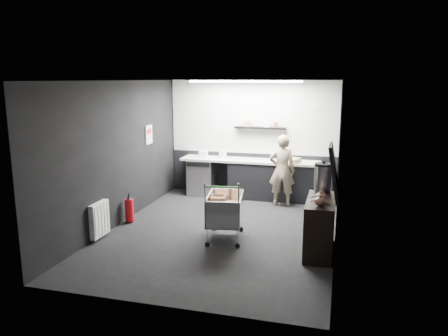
# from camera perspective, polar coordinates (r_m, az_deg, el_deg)

# --- Properties ---
(floor) EXTENTS (5.50, 5.50, 0.00)m
(floor) POSITION_cam_1_polar(r_m,az_deg,el_deg) (8.03, -0.31, -8.29)
(floor) COLOR black
(floor) RESTS_ON ground
(ceiling) EXTENTS (5.50, 5.50, 0.00)m
(ceiling) POSITION_cam_1_polar(r_m,az_deg,el_deg) (7.55, -0.34, 11.36)
(ceiling) COLOR white
(ceiling) RESTS_ON wall_back
(wall_back) EXTENTS (5.50, 0.00, 5.50)m
(wall_back) POSITION_cam_1_polar(r_m,az_deg,el_deg) (10.32, 3.75, 3.89)
(wall_back) COLOR black
(wall_back) RESTS_ON floor
(wall_front) EXTENTS (5.50, 0.00, 5.50)m
(wall_front) POSITION_cam_1_polar(r_m,az_deg,el_deg) (5.14, -8.53, -4.13)
(wall_front) COLOR black
(wall_front) RESTS_ON floor
(wall_left) EXTENTS (0.00, 5.50, 5.50)m
(wall_left) POSITION_cam_1_polar(r_m,az_deg,el_deg) (8.42, -13.56, 1.84)
(wall_left) COLOR black
(wall_left) RESTS_ON floor
(wall_right) EXTENTS (0.00, 5.50, 5.50)m
(wall_right) POSITION_cam_1_polar(r_m,az_deg,el_deg) (7.41, 14.77, 0.46)
(wall_right) COLOR black
(wall_right) RESTS_ON floor
(kitchen_wall_panel) EXTENTS (3.95, 0.02, 1.70)m
(kitchen_wall_panel) POSITION_cam_1_polar(r_m,az_deg,el_deg) (10.24, 3.77, 6.65)
(kitchen_wall_panel) COLOR silver
(kitchen_wall_panel) RESTS_ON wall_back
(dado_panel) EXTENTS (3.95, 0.02, 1.00)m
(dado_panel) POSITION_cam_1_polar(r_m,az_deg,el_deg) (10.45, 3.67, -0.75)
(dado_panel) COLOR black
(dado_panel) RESTS_ON wall_back
(floating_shelf) EXTENTS (1.20, 0.22, 0.04)m
(floating_shelf) POSITION_cam_1_polar(r_m,az_deg,el_deg) (10.12, 4.74, 5.26)
(floating_shelf) COLOR black
(floating_shelf) RESTS_ON wall_back
(wall_clock) EXTENTS (0.20, 0.03, 0.20)m
(wall_clock) POSITION_cam_1_polar(r_m,az_deg,el_deg) (10.03, 11.72, 8.04)
(wall_clock) COLOR white
(wall_clock) RESTS_ON wall_back
(poster) EXTENTS (0.02, 0.30, 0.40)m
(poster) POSITION_cam_1_polar(r_m,az_deg,el_deg) (9.53, -9.79, 4.32)
(poster) COLOR white
(poster) RESTS_ON wall_left
(poster_red_band) EXTENTS (0.02, 0.22, 0.10)m
(poster_red_band) POSITION_cam_1_polar(r_m,az_deg,el_deg) (9.52, -9.77, 4.73)
(poster_red_band) COLOR #B9172E
(poster_red_band) RESTS_ON poster
(radiator) EXTENTS (0.10, 0.50, 0.60)m
(radiator) POSITION_cam_1_polar(r_m,az_deg,el_deg) (7.87, -15.97, -6.48)
(radiator) COLOR white
(radiator) RESTS_ON wall_left
(ceiling_strip) EXTENTS (2.40, 0.20, 0.04)m
(ceiling_strip) POSITION_cam_1_polar(r_m,az_deg,el_deg) (9.34, 2.75, 11.22)
(ceiling_strip) COLOR white
(ceiling_strip) RESTS_ON ceiling
(prep_counter) EXTENTS (3.20, 0.61, 0.90)m
(prep_counter) POSITION_cam_1_polar(r_m,az_deg,el_deg) (10.13, 4.07, -1.39)
(prep_counter) COLOR black
(prep_counter) RESTS_ON floor
(person) EXTENTS (0.60, 0.42, 1.56)m
(person) POSITION_cam_1_polar(r_m,az_deg,el_deg) (9.52, 7.59, -0.31)
(person) COLOR beige
(person) RESTS_ON floor
(shopping_cart) EXTENTS (0.71, 1.04, 1.07)m
(shopping_cart) POSITION_cam_1_polar(r_m,az_deg,el_deg) (7.52, 0.11, -5.59)
(shopping_cart) COLOR silver
(shopping_cart) RESTS_ON floor
(sideboard) EXTENTS (0.50, 1.16, 1.74)m
(sideboard) POSITION_cam_1_polar(r_m,az_deg,el_deg) (7.13, 12.56, -6.45)
(sideboard) COLOR black
(sideboard) RESTS_ON floor
(fire_extinguisher) EXTENTS (0.17, 0.17, 0.55)m
(fire_extinguisher) POSITION_cam_1_polar(r_m,az_deg,el_deg) (8.62, -12.25, -5.29)
(fire_extinguisher) COLOR #B40C14
(fire_extinguisher) RESTS_ON floor
(cardboard_box) EXTENTS (0.53, 0.45, 0.09)m
(cardboard_box) POSITION_cam_1_polar(r_m,az_deg,el_deg) (9.87, 8.51, 1.05)
(cardboard_box) COLOR #997F51
(cardboard_box) RESTS_ON prep_counter
(pink_tub) EXTENTS (0.18, 0.18, 0.18)m
(pink_tub) POSITION_cam_1_polar(r_m,az_deg,el_deg) (10.20, -0.18, 1.78)
(pink_tub) COLOR white
(pink_tub) RESTS_ON prep_counter
(white_container) EXTENTS (0.19, 0.15, 0.16)m
(white_container) POSITION_cam_1_polar(r_m,az_deg,el_deg) (10.28, -2.71, 1.79)
(white_container) COLOR white
(white_container) RESTS_ON prep_counter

